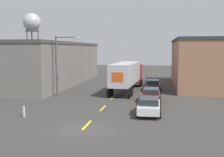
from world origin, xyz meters
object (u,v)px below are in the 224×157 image
Objects in this scene: semi_truck at (128,74)px; parked_car_right_near at (149,106)px; water_tower at (32,23)px; fire_hydrant at (24,111)px; parked_car_right_far at (153,85)px; street_lamp at (59,61)px; parked_car_right_mid at (151,95)px.

semi_truck is 2.92× the size of parked_car_right_near.
water_tower is 16.17× the size of fire_hydrant.
semi_truck reaches higher than parked_car_right_near.
semi_truck is 3.93m from parked_car_right_far.
street_lamp is at bearing -141.18° from semi_truck.
parked_car_right_far is 1.00× the size of parked_car_right_near.
water_tower is (-30.76, 27.49, 11.35)m from parked_car_right_far.
fire_hydrant is (-7.20, -16.25, -1.93)m from semi_truck.
street_lamp is (19.46, -33.91, -7.77)m from water_tower.
water_tower is (-30.76, 42.07, 11.35)m from parked_car_right_near.
parked_car_right_far is 1.00× the size of parked_car_right_mid.
semi_truck is 1.84× the size of street_lamp.
water_tower is 50.36m from fire_hydrant.
water_tower is (-27.29, 28.42, 9.76)m from semi_truck.
parked_car_right_far is (3.47, 0.93, -1.58)m from semi_truck.
semi_truck is 9.76m from street_lamp.
parked_car_right_mid is at bearing -90.00° from parked_car_right_far.
semi_truck is at bearing 35.02° from street_lamp.
semi_truck is at bearing -165.01° from parked_car_right_far.
parked_car_right_mid is (3.47, -7.57, -1.58)m from semi_truck.
street_lamp is at bearing 169.56° from parked_car_right_mid.
parked_car_right_mid reaches higher than fire_hydrant.
water_tower is at bearing 130.51° from parked_car_right_mid.
parked_car_right_mid is 0.63× the size of street_lamp.
water_tower is at bearing 126.17° from parked_car_right_near.
parked_car_right_far is at bearing 29.58° from street_lamp.
water_tower reaches higher than fire_hydrant.
parked_car_right_far is 13.48m from street_lamp.
parked_car_right_near is 53.33m from water_tower.
semi_truck reaches higher than parked_car_right_far.
parked_car_right_far is at bearing 58.16° from fire_hydrant.
parked_car_right_near is 14.39m from street_lamp.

